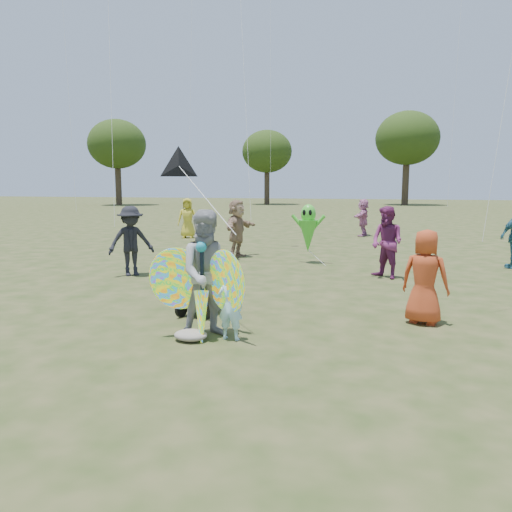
{
  "coord_description": "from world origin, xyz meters",
  "views": [
    {
      "loc": [
        2.19,
        -6.47,
        2.28
      ],
      "look_at": [
        -0.2,
        1.5,
        1.1
      ],
      "focal_mm": 35.0,
      "sensor_mm": 36.0,
      "label": 1
    }
  ],
  "objects_px": {
    "crowd_d": "(237,228)",
    "crowd_g": "(188,218)",
    "adult_man": "(209,274)",
    "child_girl": "(230,306)",
    "jogging_stroller": "(203,279)",
    "crowd_a": "(425,277)",
    "butterfly_kite": "(202,292)",
    "crowd_j": "(363,217)",
    "crowd_e": "(387,242)",
    "crowd_b": "(131,241)",
    "alien_kite": "(308,230)"
  },
  "relations": [
    {
      "from": "crowd_d",
      "to": "adult_man",
      "type": "bearing_deg",
      "value": -154.85
    },
    {
      "from": "adult_man",
      "to": "crowd_a",
      "type": "bearing_deg",
      "value": 0.73
    },
    {
      "from": "crowd_d",
      "to": "crowd_g",
      "type": "height_order",
      "value": "crowd_d"
    },
    {
      "from": "crowd_d",
      "to": "crowd_j",
      "type": "height_order",
      "value": "crowd_d"
    },
    {
      "from": "crowd_a",
      "to": "butterfly_kite",
      "type": "distance_m",
      "value": 3.69
    },
    {
      "from": "child_girl",
      "to": "crowd_e",
      "type": "distance_m",
      "value": 6.14
    },
    {
      "from": "crowd_g",
      "to": "jogging_stroller",
      "type": "bearing_deg",
      "value": -79.37
    },
    {
      "from": "crowd_b",
      "to": "crowd_j",
      "type": "distance_m",
      "value": 12.89
    },
    {
      "from": "crowd_e",
      "to": "crowd_g",
      "type": "relative_size",
      "value": 1.03
    },
    {
      "from": "child_girl",
      "to": "jogging_stroller",
      "type": "xyz_separation_m",
      "value": [
        -1.01,
        1.36,
        0.09
      ]
    },
    {
      "from": "crowd_d",
      "to": "butterfly_kite",
      "type": "height_order",
      "value": "crowd_d"
    },
    {
      "from": "crowd_g",
      "to": "crowd_j",
      "type": "bearing_deg",
      "value": 8.14
    },
    {
      "from": "crowd_d",
      "to": "crowd_a",
      "type": "bearing_deg",
      "value": -130.55
    },
    {
      "from": "crowd_b",
      "to": "crowd_e",
      "type": "bearing_deg",
      "value": -29.08
    },
    {
      "from": "crowd_e",
      "to": "crowd_b",
      "type": "bearing_deg",
      "value": -127.67
    },
    {
      "from": "child_girl",
      "to": "crowd_j",
      "type": "height_order",
      "value": "crowd_j"
    },
    {
      "from": "crowd_d",
      "to": "crowd_j",
      "type": "bearing_deg",
      "value": -12.98
    },
    {
      "from": "butterfly_kite",
      "to": "adult_man",
      "type": "bearing_deg",
      "value": 75.61
    },
    {
      "from": "adult_man",
      "to": "crowd_a",
      "type": "xyz_separation_m",
      "value": [
        3.15,
        1.66,
        -0.18
      ]
    },
    {
      "from": "crowd_d",
      "to": "butterfly_kite",
      "type": "xyz_separation_m",
      "value": [
        2.28,
        -8.3,
        -0.2
      ]
    },
    {
      "from": "child_girl",
      "to": "adult_man",
      "type": "relative_size",
      "value": 0.54
    },
    {
      "from": "crowd_a",
      "to": "crowd_j",
      "type": "xyz_separation_m",
      "value": [
        -2.2,
        14.54,
        0.05
      ]
    },
    {
      "from": "crowd_d",
      "to": "crowd_e",
      "type": "distance_m",
      "value": 5.3
    },
    {
      "from": "crowd_b",
      "to": "crowd_g",
      "type": "xyz_separation_m",
      "value": [
        -2.47,
        8.86,
        -0.02
      ]
    },
    {
      "from": "adult_man",
      "to": "crowd_e",
      "type": "height_order",
      "value": "adult_man"
    },
    {
      "from": "crowd_e",
      "to": "butterfly_kite",
      "type": "bearing_deg",
      "value": -73.41
    },
    {
      "from": "crowd_e",
      "to": "butterfly_kite",
      "type": "xyz_separation_m",
      "value": [
        -2.44,
        -5.88,
        -0.17
      ]
    },
    {
      "from": "crowd_d",
      "to": "alien_kite",
      "type": "distance_m",
      "value": 2.46
    },
    {
      "from": "crowd_b",
      "to": "alien_kite",
      "type": "height_order",
      "value": "crowd_b"
    },
    {
      "from": "butterfly_kite",
      "to": "crowd_b",
      "type": "bearing_deg",
      "value": 130.69
    },
    {
      "from": "crowd_a",
      "to": "crowd_g",
      "type": "bearing_deg",
      "value": -35.23
    },
    {
      "from": "crowd_d",
      "to": "butterfly_kite",
      "type": "distance_m",
      "value": 8.61
    },
    {
      "from": "adult_man",
      "to": "crowd_d",
      "type": "relative_size",
      "value": 1.04
    },
    {
      "from": "crowd_j",
      "to": "jogging_stroller",
      "type": "xyz_separation_m",
      "value": [
        -1.59,
        -14.94,
        -0.23
      ]
    },
    {
      "from": "crowd_d",
      "to": "crowd_g",
      "type": "xyz_separation_m",
      "value": [
        -3.99,
        4.98,
        -0.06
      ]
    },
    {
      "from": "adult_man",
      "to": "crowd_d",
      "type": "xyz_separation_m",
      "value": [
        -2.33,
        8.11,
        -0.04
      ]
    },
    {
      "from": "crowd_d",
      "to": "crowd_e",
      "type": "relative_size",
      "value": 1.03
    },
    {
      "from": "crowd_j",
      "to": "crowd_g",
      "type": "bearing_deg",
      "value": -58.13
    },
    {
      "from": "crowd_a",
      "to": "crowd_g",
      "type": "height_order",
      "value": "crowd_g"
    },
    {
      "from": "child_girl",
      "to": "alien_kite",
      "type": "xyz_separation_m",
      "value": [
        -0.31,
        7.67,
        0.45
      ]
    },
    {
      "from": "butterfly_kite",
      "to": "crowd_e",
      "type": "bearing_deg",
      "value": 67.49
    },
    {
      "from": "jogging_stroller",
      "to": "crowd_d",
      "type": "bearing_deg",
      "value": 117.01
    },
    {
      "from": "crowd_d",
      "to": "jogging_stroller",
      "type": "xyz_separation_m",
      "value": [
        1.69,
        -6.85,
        -0.31
      ]
    },
    {
      "from": "crowd_d",
      "to": "jogging_stroller",
      "type": "relative_size",
      "value": 1.66
    },
    {
      "from": "child_girl",
      "to": "jogging_stroller",
      "type": "bearing_deg",
      "value": -53.21
    },
    {
      "from": "jogging_stroller",
      "to": "crowd_e",
      "type": "bearing_deg",
      "value": 68.79
    },
    {
      "from": "alien_kite",
      "to": "butterfly_kite",
      "type": "bearing_deg",
      "value": -90.82
    },
    {
      "from": "adult_man",
      "to": "crowd_g",
      "type": "height_order",
      "value": "adult_man"
    },
    {
      "from": "child_girl",
      "to": "jogging_stroller",
      "type": "distance_m",
      "value": 1.7
    },
    {
      "from": "child_girl",
      "to": "crowd_g",
      "type": "bearing_deg",
      "value": -63.02
    }
  ]
}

